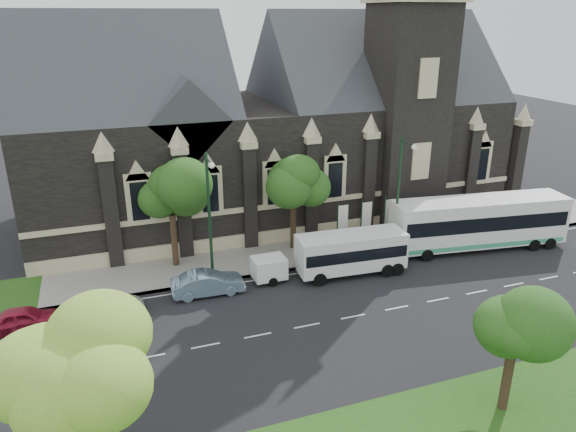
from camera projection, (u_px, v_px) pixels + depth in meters
name	position (u px, v px, depth m)	size (l,w,h in m)	color
ground	(307.00, 326.00, 31.35)	(160.00, 160.00, 0.00)	black
sidewalk	(260.00, 259.00, 39.68)	(80.00, 5.00, 0.15)	gray
museum	(283.00, 123.00, 46.59)	(40.00, 17.70, 29.90)	black
tree_park_near	(75.00, 361.00, 17.64)	(4.42, 4.42, 8.56)	black
tree_park_east	(517.00, 319.00, 23.44)	(3.40, 3.40, 6.28)	black
tree_walk_right	(295.00, 176.00, 39.72)	(4.08, 4.08, 7.80)	black
tree_walk_left	(173.00, 190.00, 36.91)	(3.91, 3.91, 7.64)	black
street_lamp_near	(400.00, 190.00, 38.92)	(0.36, 1.88, 9.00)	#15311C
street_lamp_mid	(210.00, 212.00, 34.52)	(0.36, 1.88, 9.00)	#15311C
banner_flag_left	(341.00, 222.00, 40.40)	(0.90, 0.10, 4.00)	#15311C
banner_flag_center	(365.00, 219.00, 41.03)	(0.90, 0.10, 4.00)	#15311C
banner_flag_right	(388.00, 216.00, 41.66)	(0.90, 0.10, 4.00)	#15311C
tour_coach	(479.00, 222.00, 41.05)	(13.94, 4.66, 3.99)	white
shuttle_bus	(351.00, 251.00, 37.13)	(7.75, 3.10, 2.93)	silver
box_trailer	(269.00, 268.00, 36.28)	(3.22, 1.89, 1.71)	white
sedan	(208.00, 283.00, 34.66)	(1.63, 4.68, 1.54)	#7590A9
car_far_red	(25.00, 318.00, 30.84)	(1.60, 3.98, 1.36)	maroon
car_far_white	(108.00, 306.00, 32.28)	(1.70, 4.19, 1.22)	silver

